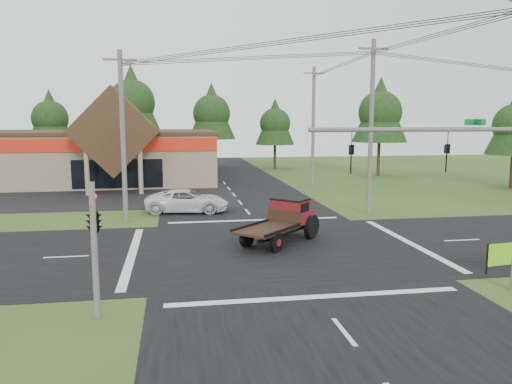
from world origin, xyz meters
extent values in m
plane|color=#314D1B|center=(0.00, 0.00, 0.00)|extent=(120.00, 120.00, 0.00)
cube|color=black|center=(0.00, 0.00, 0.01)|extent=(12.00, 120.00, 0.02)
cube|color=black|center=(0.00, 0.00, 0.01)|extent=(120.00, 12.00, 0.02)
cube|color=black|center=(-14.00, 19.00, 0.01)|extent=(28.00, 14.00, 0.02)
cube|color=gray|center=(-16.00, 30.00, 2.50)|extent=(30.00, 15.00, 5.00)
cube|color=#341E15|center=(-16.00, 30.00, 5.05)|extent=(30.40, 15.40, 0.30)
cube|color=#B1210D|center=(-16.00, 22.45, 4.10)|extent=(30.00, 0.12, 1.20)
cube|color=#341E15|center=(-10.00, 21.50, 5.30)|extent=(7.78, 4.00, 7.78)
cylinder|color=gray|center=(-12.20, 19.80, 2.00)|extent=(0.40, 0.40, 4.00)
cylinder|color=gray|center=(-7.80, 19.80, 2.00)|extent=(0.40, 0.40, 4.00)
cube|color=black|center=(-10.00, 22.48, 1.50)|extent=(8.00, 0.08, 2.60)
cylinder|color=#595651|center=(3.50, -7.50, 6.00)|extent=(8.00, 0.16, 0.16)
imported|color=black|center=(4.50, -7.50, 5.00)|extent=(0.16, 0.20, 1.00)
imported|color=black|center=(1.00, -7.50, 5.00)|extent=(0.16, 0.20, 1.00)
cube|color=#0C6626|center=(5.50, -7.50, 6.25)|extent=(0.80, 0.04, 0.22)
cylinder|color=#595651|center=(-7.50, -7.50, 2.20)|extent=(0.20, 0.20, 4.40)
imported|color=black|center=(-7.50, -7.30, 3.70)|extent=(0.53, 2.48, 1.00)
sphere|color=#FF0C0C|center=(-7.50, -7.15, 3.90)|extent=(0.18, 0.18, 0.18)
cylinder|color=#595651|center=(-8.00, 8.00, 5.25)|extent=(0.30, 0.30, 10.50)
cube|color=#595651|center=(-8.00, 8.00, 9.90)|extent=(2.00, 0.12, 0.12)
cylinder|color=#595651|center=(8.00, 8.00, 5.75)|extent=(0.30, 0.30, 11.50)
cube|color=#595651|center=(8.00, 8.00, 10.90)|extent=(2.00, 0.12, 0.12)
cylinder|color=#595651|center=(8.00, 22.00, 5.60)|extent=(0.30, 0.30, 11.20)
cube|color=#595651|center=(8.00, 22.00, 10.60)|extent=(2.00, 0.12, 0.12)
cylinder|color=#332316|center=(-20.00, 42.00, 1.75)|extent=(0.36, 0.36, 3.50)
cone|color=black|center=(-20.00, 42.00, 6.80)|extent=(5.60, 5.60, 6.60)
sphere|color=black|center=(-20.00, 42.00, 6.50)|extent=(4.40, 4.40, 4.40)
cylinder|color=#332316|center=(-10.00, 41.00, 2.27)|extent=(0.36, 0.36, 4.55)
cone|color=black|center=(-10.00, 41.00, 8.84)|extent=(7.28, 7.28, 8.58)
sphere|color=black|center=(-10.00, 41.00, 8.45)|extent=(5.72, 5.72, 5.72)
cylinder|color=#332316|center=(0.00, 42.00, 1.92)|extent=(0.36, 0.36, 3.85)
cone|color=black|center=(0.00, 42.00, 7.48)|extent=(6.16, 6.16, 7.26)
sphere|color=black|center=(0.00, 42.00, 7.15)|extent=(4.84, 4.84, 4.84)
cylinder|color=#332316|center=(8.00, 40.00, 1.57)|extent=(0.36, 0.36, 3.15)
cone|color=black|center=(8.00, 40.00, 6.12)|extent=(5.04, 5.04, 5.94)
sphere|color=black|center=(8.00, 40.00, 5.85)|extent=(3.96, 3.96, 3.96)
cylinder|color=#332316|center=(18.00, 30.00, 1.92)|extent=(0.36, 0.36, 3.85)
cone|color=black|center=(18.00, 30.00, 7.48)|extent=(6.16, 6.16, 7.26)
sphere|color=black|center=(18.00, 30.00, 7.15)|extent=(4.84, 4.84, 4.84)
cylinder|color=#332316|center=(26.00, 18.00, 1.57)|extent=(0.36, 0.36, 3.15)
imported|color=white|center=(-4.12, 10.65, 0.79)|extent=(5.93, 3.27, 1.57)
camera|label=1|loc=(-4.91, -23.61, 6.34)|focal=35.00mm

